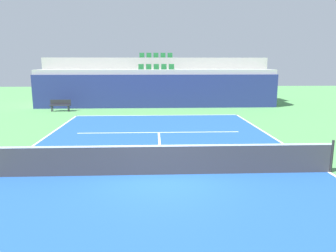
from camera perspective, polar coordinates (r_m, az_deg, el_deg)
name	(u,v)px	position (r m, az deg, el deg)	size (l,w,h in m)	color
ground_plane	(162,175)	(10.49, -1.04, -8.56)	(80.00, 80.00, 0.00)	#4C8C4C
court_surface	(162,175)	(10.49, -1.04, -8.53)	(11.00, 24.00, 0.01)	#1E4C99
baseline_far	(157,115)	(22.12, -1.88, 1.88)	(11.00, 0.10, 0.00)	white
sideline_right	(329,172)	(11.94, 26.35, -7.23)	(0.10, 24.00, 0.00)	white
service_line_far	(159,132)	(16.66, -1.63, -1.14)	(8.26, 0.10, 0.00)	white
centre_service_line	(160,149)	(13.55, -1.41, -3.98)	(0.10, 6.40, 0.00)	white
back_wall	(157,91)	(25.76, -2.00, 6.07)	(19.24, 0.30, 2.61)	navy
stands_tier_lower	(156,88)	(27.09, -2.03, 6.72)	(19.24, 2.40, 2.99)	#9E9E99
stands_tier_upper	(156,80)	(29.45, -2.09, 8.00)	(19.24, 2.40, 3.96)	#9E9E99
seating_row_lower	(156,68)	(27.11, -2.06, 10.15)	(2.94, 0.44, 0.44)	#1E6633
seating_row_upper	(156,56)	(29.51, -2.12, 12.10)	(2.94, 0.44, 0.44)	#1E6633
tennis_net	(162,160)	(10.34, -1.05, -5.90)	(11.08, 0.08, 1.07)	black
player_bench	(60,104)	(25.28, -18.34, 3.61)	(1.50, 0.40, 0.85)	#232328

